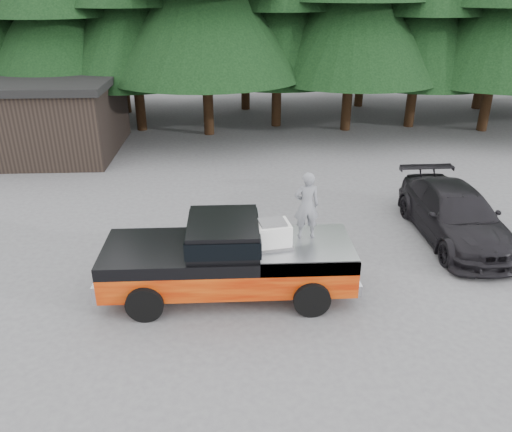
{
  "coord_description": "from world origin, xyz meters",
  "views": [
    {
      "loc": [
        0.13,
        -10.1,
        6.79
      ],
      "look_at": [
        0.63,
        0.0,
        2.11
      ],
      "focal_mm": 35.0,
      "sensor_mm": 36.0,
      "label": 1
    }
  ],
  "objects_px": {
    "air_compressor": "(272,235)",
    "man_on_bed": "(307,205)",
    "utility_building": "(22,115)",
    "parked_car": "(455,215)",
    "pickup_truck": "(229,269)"
  },
  "relations": [
    {
      "from": "air_compressor",
      "to": "man_on_bed",
      "type": "xyz_separation_m",
      "value": [
        0.83,
        0.39,
        0.54
      ]
    },
    {
      "from": "utility_building",
      "to": "man_on_bed",
      "type": "bearing_deg",
      "value": -46.84
    },
    {
      "from": "air_compressor",
      "to": "man_on_bed",
      "type": "distance_m",
      "value": 1.06
    },
    {
      "from": "man_on_bed",
      "to": "parked_car",
      "type": "relative_size",
      "value": 0.32
    },
    {
      "from": "pickup_truck",
      "to": "utility_building",
      "type": "relative_size",
      "value": 0.71
    },
    {
      "from": "pickup_truck",
      "to": "man_on_bed",
      "type": "xyz_separation_m",
      "value": [
        1.85,
        0.28,
        1.48
      ]
    },
    {
      "from": "pickup_truck",
      "to": "air_compressor",
      "type": "distance_m",
      "value": 1.39
    },
    {
      "from": "air_compressor",
      "to": "man_on_bed",
      "type": "bearing_deg",
      "value": 15.22
    },
    {
      "from": "air_compressor",
      "to": "utility_building",
      "type": "xyz_separation_m",
      "value": [
        -10.01,
        11.94,
        0.07
      ]
    },
    {
      "from": "parked_car",
      "to": "man_on_bed",
      "type": "bearing_deg",
      "value": -155.38
    },
    {
      "from": "man_on_bed",
      "to": "utility_building",
      "type": "relative_size",
      "value": 0.19
    },
    {
      "from": "man_on_bed",
      "to": "pickup_truck",
      "type": "bearing_deg",
      "value": 6.38
    },
    {
      "from": "man_on_bed",
      "to": "utility_building",
      "type": "xyz_separation_m",
      "value": [
        -10.83,
        11.55,
        -0.48
      ]
    },
    {
      "from": "utility_building",
      "to": "pickup_truck",
      "type": "bearing_deg",
      "value": -52.79
    },
    {
      "from": "pickup_truck",
      "to": "air_compressor",
      "type": "bearing_deg",
      "value": -5.91
    }
  ]
}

